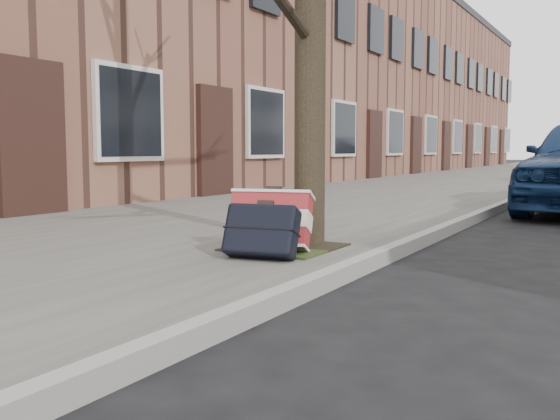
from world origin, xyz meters
The scene contains 6 objects.
ground centered at (0.00, 0.00, 0.00)m, with size 120.00×120.00×0.00m, color black.
near_sidewalk centered at (-3.70, 15.00, 0.06)m, with size 5.00×70.00×0.12m, color slate.
house_near centered at (-9.60, 16.00, 3.50)m, with size 6.80×40.00×7.00m, color brown.
dirt_patch centered at (-2.00, 1.20, 0.13)m, with size 0.85×0.85×0.01m, color black.
suitcase_red centered at (-2.01, 0.97, 0.37)m, with size 0.65×0.18×0.47m, color maroon.
suitcase_navy centered at (-1.89, 0.65, 0.34)m, with size 0.56×0.18×0.40m, color black.
Camera 1 is at (0.55, -3.37, 0.95)m, focal length 40.00 mm.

